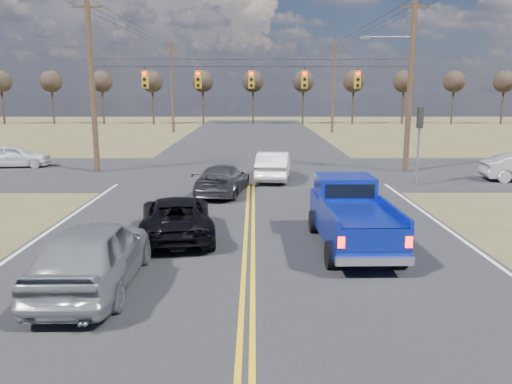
{
  "coord_description": "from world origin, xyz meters",
  "views": [
    {
      "loc": [
        0.16,
        -10.81,
        4.71
      ],
      "look_at": [
        0.21,
        4.86,
        1.5
      ],
      "focal_mm": 35.0,
      "sensor_mm": 36.0,
      "label": 1
    }
  ],
  "objects_px": {
    "silver_suv": "(93,254)",
    "black_suv": "(176,217)",
    "dgrey_car_queue": "(223,180)",
    "cross_car_west": "(15,156)",
    "white_car_queue": "(273,166)",
    "pickup_truck": "(352,216)"
  },
  "relations": [
    {
      "from": "pickup_truck",
      "to": "white_car_queue",
      "type": "relative_size",
      "value": 1.15
    },
    {
      "from": "silver_suv",
      "to": "dgrey_car_queue",
      "type": "relative_size",
      "value": 1.09
    },
    {
      "from": "silver_suv",
      "to": "cross_car_west",
      "type": "height_order",
      "value": "silver_suv"
    },
    {
      "from": "black_suv",
      "to": "cross_car_west",
      "type": "xyz_separation_m",
      "value": [
        -12.3,
        15.06,
        0.03
      ]
    },
    {
      "from": "silver_suv",
      "to": "black_suv",
      "type": "xyz_separation_m",
      "value": [
        1.32,
        4.3,
        -0.19
      ]
    },
    {
      "from": "black_suv",
      "to": "white_car_queue",
      "type": "bearing_deg",
      "value": -117.71
    },
    {
      "from": "dgrey_car_queue",
      "to": "black_suv",
      "type": "bearing_deg",
      "value": 90.53
    },
    {
      "from": "silver_suv",
      "to": "cross_car_west",
      "type": "distance_m",
      "value": 22.26
    },
    {
      "from": "white_car_queue",
      "to": "black_suv",
      "type": "bearing_deg",
      "value": 77.49
    },
    {
      "from": "black_suv",
      "to": "dgrey_car_queue",
      "type": "relative_size",
      "value": 1.04
    },
    {
      "from": "pickup_truck",
      "to": "black_suv",
      "type": "xyz_separation_m",
      "value": [
        -5.49,
        1.06,
        -0.29
      ]
    },
    {
      "from": "dgrey_car_queue",
      "to": "cross_car_west",
      "type": "height_order",
      "value": "cross_car_west"
    },
    {
      "from": "silver_suv",
      "to": "white_car_queue",
      "type": "distance_m",
      "value": 15.69
    },
    {
      "from": "pickup_truck",
      "to": "dgrey_car_queue",
      "type": "height_order",
      "value": "pickup_truck"
    },
    {
      "from": "silver_suv",
      "to": "pickup_truck",
      "type": "bearing_deg",
      "value": -155.39
    },
    {
      "from": "cross_car_west",
      "to": "white_car_queue",
      "type": "bearing_deg",
      "value": -112.61
    },
    {
      "from": "silver_suv",
      "to": "white_car_queue",
      "type": "bearing_deg",
      "value": -108.94
    },
    {
      "from": "pickup_truck",
      "to": "silver_suv",
      "type": "distance_m",
      "value": 7.55
    },
    {
      "from": "black_suv",
      "to": "dgrey_car_queue",
      "type": "distance_m",
      "value": 6.96
    },
    {
      "from": "silver_suv",
      "to": "black_suv",
      "type": "distance_m",
      "value": 4.5
    },
    {
      "from": "black_suv",
      "to": "cross_car_west",
      "type": "height_order",
      "value": "cross_car_west"
    },
    {
      "from": "pickup_truck",
      "to": "silver_suv",
      "type": "height_order",
      "value": "pickup_truck"
    }
  ]
}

